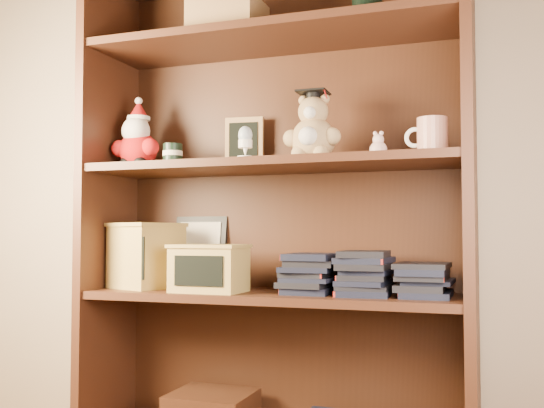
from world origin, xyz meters
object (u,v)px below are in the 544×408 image
Objects in this scene: grad_teddy_bear at (313,133)px; treats_box at (146,255)px; bookcase at (277,218)px; teacher_mug at (431,137)px.

grad_teddy_bear is 0.86× the size of treats_box.
grad_teddy_bear is (0.14, -0.06, 0.25)m from bookcase.
treats_box is (-0.44, -0.05, -0.12)m from bookcase.
bookcase is 0.29m from grad_teddy_bear.
teacher_mug is 0.98m from treats_box.
treats_box is (-0.92, -0.00, -0.35)m from teacher_mug.
treats_box is at bearing -173.28° from bookcase.
bookcase is 0.54m from teacher_mug.
bookcase is 7.37× the size of grad_teddy_bear.
bookcase is at bearing 174.03° from teacher_mug.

